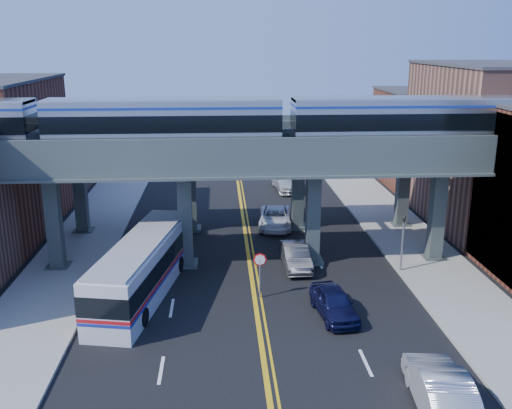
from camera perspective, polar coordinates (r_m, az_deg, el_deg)
ground at (r=29.42m, az=0.23°, el=-11.78°), size 120.00×120.00×0.00m
sidewalk_west at (r=39.66m, az=-17.70°, el=-4.90°), size 5.00×70.00×0.16m
sidewalk_east at (r=40.70m, az=15.63°, el=-4.19°), size 5.00×70.00×0.16m
building_west_c at (r=58.26m, az=-20.42°, el=5.40°), size 8.00×10.00×8.00m
building_east_b at (r=47.26m, az=21.88°, el=5.46°), size 8.00×14.00×12.00m
building_east_c at (r=59.32m, az=16.44°, el=6.42°), size 8.00×10.00×9.00m
mural_panel at (r=35.30m, az=24.03°, el=-0.13°), size 0.10×9.50×9.50m
elevated_viaduct_near at (r=34.77m, az=-0.67°, el=3.98°), size 52.00×3.60×7.40m
elevated_viaduct_far at (r=41.64m, az=-1.19°, el=5.98°), size 52.00×3.60×7.40m
transit_train at (r=34.43m, az=-9.16°, el=8.09°), size 42.84×2.68×3.12m
stop_sign at (r=31.41m, az=0.40°, el=-6.37°), size 0.76×0.09×2.63m
traffic_signal at (r=35.68m, az=14.47°, el=-3.18°), size 0.15×0.18×4.10m
transit_bus at (r=32.62m, az=-11.24°, el=-6.19°), size 4.82×12.12×3.05m
car_lane_a at (r=30.08m, az=7.82°, el=-9.72°), size 2.25×4.49×1.47m
car_lane_b at (r=35.99m, az=3.99°, el=-5.17°), size 1.65×4.50×1.47m
car_lane_c at (r=43.61m, az=1.94°, el=-1.33°), size 2.97×5.45×1.45m
car_lane_d at (r=54.63m, az=3.13°, el=2.35°), size 2.84×5.96×1.68m
car_parked_curb at (r=24.01m, az=18.00°, el=-17.19°), size 2.31×5.46×1.75m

